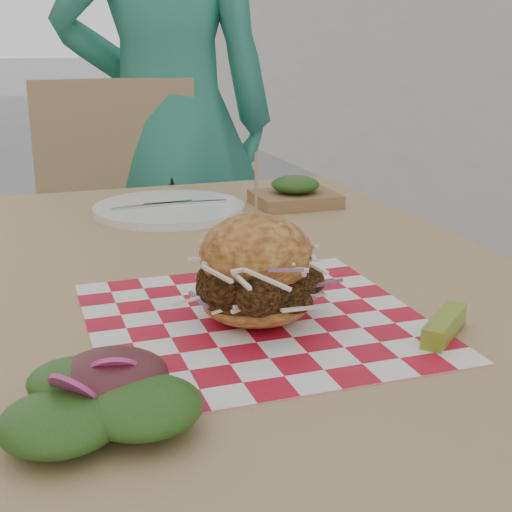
% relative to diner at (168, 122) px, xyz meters
% --- Properties ---
extents(diner, '(0.68, 0.52, 1.66)m').
position_rel_diner_xyz_m(diner, '(0.00, 0.00, 0.00)').
color(diner, '#2F8A71').
rests_on(diner, ground).
extents(patio_table, '(0.80, 1.20, 0.75)m').
position_rel_diner_xyz_m(patio_table, '(-0.16, -1.09, -0.16)').
color(patio_table, tan).
rests_on(patio_table, ground).
extents(patio_chair, '(0.43, 0.44, 0.95)m').
position_rel_diner_xyz_m(patio_chair, '(-0.15, -0.17, -0.28)').
color(patio_chair, tan).
rests_on(patio_chair, ground).
extents(paper_liner, '(0.36, 0.36, 0.00)m').
position_rel_diner_xyz_m(paper_liner, '(-0.17, -1.26, -0.08)').
color(paper_liner, red).
rests_on(paper_liner, patio_table).
extents(sandwich, '(0.16, 0.16, 0.19)m').
position_rel_diner_xyz_m(sandwich, '(-0.17, -1.26, -0.03)').
color(sandwich, '#CA8839').
rests_on(sandwich, paper_liner).
extents(pickle_spear, '(0.09, 0.08, 0.02)m').
position_rel_diner_xyz_m(pickle_spear, '(-0.00, -1.37, -0.07)').
color(pickle_spear, olive).
rests_on(pickle_spear, paper_liner).
extents(side_salad, '(0.14, 0.13, 0.05)m').
position_rel_diner_xyz_m(side_salad, '(-0.36, -1.43, -0.06)').
color(side_salad, '#3F1419').
rests_on(side_salad, patio_table).
extents(place_setting, '(0.27, 0.27, 0.02)m').
position_rel_diner_xyz_m(place_setting, '(-0.16, -0.73, -0.07)').
color(place_setting, white).
rests_on(place_setting, patio_table).
extents(kraft_tray, '(0.15, 0.12, 0.06)m').
position_rel_diner_xyz_m(kraft_tray, '(0.08, -0.75, -0.06)').
color(kraft_tray, olive).
rests_on(kraft_tray, patio_table).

